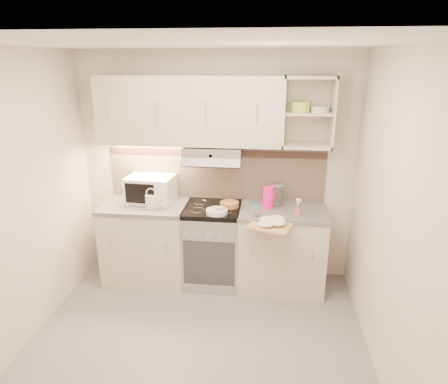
{
  "coord_description": "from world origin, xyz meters",
  "views": [
    {
      "loc": [
        0.58,
        -2.85,
        2.4
      ],
      "look_at": [
        0.14,
        0.95,
        1.12
      ],
      "focal_mm": 32.0,
      "sensor_mm": 36.0,
      "label": 1
    }
  ],
  "objects_px": {
    "electric_range": "(213,245)",
    "spray_bottle": "(298,208)",
    "watering_can": "(152,200)",
    "pink_pitcher": "(268,197)",
    "glass_jar": "(277,194)",
    "cutting_board": "(271,225)",
    "microwave": "(151,189)",
    "plate_stack": "(217,211)"
  },
  "relations": [
    {
      "from": "microwave",
      "to": "watering_can",
      "type": "height_order",
      "value": "microwave"
    },
    {
      "from": "watering_can",
      "to": "plate_stack",
      "type": "xyz_separation_m",
      "value": [
        0.7,
        -0.1,
        -0.06
      ]
    },
    {
      "from": "watering_can",
      "to": "cutting_board",
      "type": "xyz_separation_m",
      "value": [
        1.26,
        -0.27,
        -0.11
      ]
    },
    {
      "from": "cutting_board",
      "to": "microwave",
      "type": "bearing_deg",
      "value": 178.17
    },
    {
      "from": "watering_can",
      "to": "pink_pitcher",
      "type": "relative_size",
      "value": 1.1
    },
    {
      "from": "electric_range",
      "to": "pink_pitcher",
      "type": "distance_m",
      "value": 0.82
    },
    {
      "from": "plate_stack",
      "to": "glass_jar",
      "type": "relative_size",
      "value": 0.89
    },
    {
      "from": "microwave",
      "to": "spray_bottle",
      "type": "distance_m",
      "value": 1.61
    },
    {
      "from": "watering_can",
      "to": "cutting_board",
      "type": "relative_size",
      "value": 0.64
    },
    {
      "from": "electric_range",
      "to": "spray_bottle",
      "type": "relative_size",
      "value": 4.78
    },
    {
      "from": "glass_jar",
      "to": "spray_bottle",
      "type": "xyz_separation_m",
      "value": [
        0.21,
        -0.26,
        -0.05
      ]
    },
    {
      "from": "electric_range",
      "to": "pink_pitcher",
      "type": "height_order",
      "value": "pink_pitcher"
    },
    {
      "from": "pink_pitcher",
      "to": "cutting_board",
      "type": "xyz_separation_m",
      "value": [
        0.04,
        -0.4,
        -0.14
      ]
    },
    {
      "from": "watering_can",
      "to": "plate_stack",
      "type": "bearing_deg",
      "value": -4.03
    },
    {
      "from": "plate_stack",
      "to": "pink_pitcher",
      "type": "bearing_deg",
      "value": 23.52
    },
    {
      "from": "plate_stack",
      "to": "spray_bottle",
      "type": "bearing_deg",
      "value": 3.26
    },
    {
      "from": "electric_range",
      "to": "microwave",
      "type": "height_order",
      "value": "microwave"
    },
    {
      "from": "glass_jar",
      "to": "cutting_board",
      "type": "bearing_deg",
      "value": -96.74
    },
    {
      "from": "electric_range",
      "to": "spray_bottle",
      "type": "height_order",
      "value": "spray_bottle"
    },
    {
      "from": "watering_can",
      "to": "plate_stack",
      "type": "relative_size",
      "value": 1.14
    },
    {
      "from": "watering_can",
      "to": "spray_bottle",
      "type": "relative_size",
      "value": 1.34
    },
    {
      "from": "electric_range",
      "to": "spray_bottle",
      "type": "distance_m",
      "value": 1.04
    },
    {
      "from": "pink_pitcher",
      "to": "cutting_board",
      "type": "distance_m",
      "value": 0.43
    },
    {
      "from": "watering_can",
      "to": "glass_jar",
      "type": "bearing_deg",
      "value": 12.97
    },
    {
      "from": "electric_range",
      "to": "cutting_board",
      "type": "xyz_separation_m",
      "value": [
        0.63,
        -0.35,
        0.42
      ]
    },
    {
      "from": "plate_stack",
      "to": "watering_can",
      "type": "bearing_deg",
      "value": 171.97
    },
    {
      "from": "microwave",
      "to": "plate_stack",
      "type": "height_order",
      "value": "microwave"
    },
    {
      "from": "watering_can",
      "to": "spray_bottle",
      "type": "distance_m",
      "value": 1.53
    },
    {
      "from": "pink_pitcher",
      "to": "watering_can",
      "type": "bearing_deg",
      "value": 174.19
    },
    {
      "from": "cutting_board",
      "to": "plate_stack",
      "type": "bearing_deg",
      "value": -179.7
    },
    {
      "from": "microwave",
      "to": "watering_can",
      "type": "distance_m",
      "value": 0.22
    },
    {
      "from": "plate_stack",
      "to": "pink_pitcher",
      "type": "height_order",
      "value": "pink_pitcher"
    },
    {
      "from": "glass_jar",
      "to": "spray_bottle",
      "type": "bearing_deg",
      "value": -51.35
    },
    {
      "from": "pink_pitcher",
      "to": "spray_bottle",
      "type": "height_order",
      "value": "pink_pitcher"
    },
    {
      "from": "microwave",
      "to": "watering_can",
      "type": "bearing_deg",
      "value": -66.08
    },
    {
      "from": "glass_jar",
      "to": "cutting_board",
      "type": "xyz_separation_m",
      "value": [
        -0.06,
        -0.48,
        -0.15
      ]
    },
    {
      "from": "watering_can",
      "to": "electric_range",
      "type": "bearing_deg",
      "value": 11.24
    },
    {
      "from": "glass_jar",
      "to": "cutting_board",
      "type": "relative_size",
      "value": 0.63
    },
    {
      "from": "electric_range",
      "to": "watering_can",
      "type": "height_order",
      "value": "watering_can"
    },
    {
      "from": "plate_stack",
      "to": "glass_jar",
      "type": "height_order",
      "value": "glass_jar"
    },
    {
      "from": "plate_stack",
      "to": "electric_range",
      "type": "bearing_deg",
      "value": 111.55
    },
    {
      "from": "electric_range",
      "to": "microwave",
      "type": "distance_m",
      "value": 0.92
    }
  ]
}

